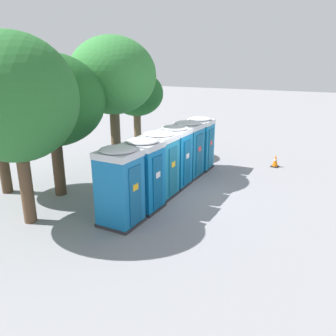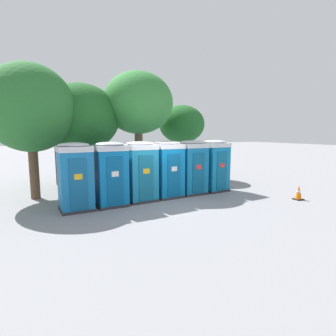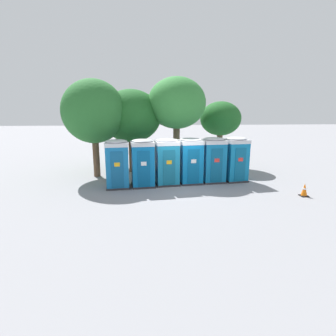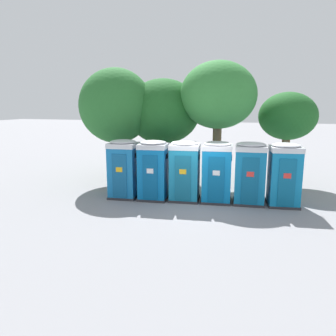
{
  "view_description": "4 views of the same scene",
  "coord_description": "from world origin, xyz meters",
  "views": [
    {
      "loc": [
        -10.44,
        -6.61,
        4.83
      ],
      "look_at": [
        -0.01,
        0.26,
        0.94
      ],
      "focal_mm": 35.0,
      "sensor_mm": 36.0,
      "label": 1
    },
    {
      "loc": [
        -4.09,
        -10.31,
        2.87
      ],
      "look_at": [
        0.65,
        0.33,
        1.32
      ],
      "focal_mm": 28.0,
      "sensor_mm": 36.0,
      "label": 2
    },
    {
      "loc": [
        -1.94,
        -13.7,
        3.99
      ],
      "look_at": [
        -0.64,
        0.18,
        0.92
      ],
      "focal_mm": 28.0,
      "sensor_mm": 36.0,
      "label": 3
    },
    {
      "loc": [
        2.51,
        -12.91,
        4.06
      ],
      "look_at": [
        -1.4,
        0.1,
        1.37
      ],
      "focal_mm": 35.0,
      "sensor_mm": 36.0,
      "label": 4
    }
  ],
  "objects": [
    {
      "name": "ground_plane",
      "position": [
        0.0,
        0.0,
        0.0
      ],
      "size": [
        120.0,
        120.0,
        0.0
      ],
      "primitive_type": "plane",
      "color": "gray"
    },
    {
      "name": "portapotty_0",
      "position": [
        -3.34,
        -0.14,
        1.28
      ],
      "size": [
        1.3,
        1.31,
        2.54
      ],
      "color": "#2D2D33",
      "rests_on": "ground"
    },
    {
      "name": "portapotty_1",
      "position": [
        -2.01,
        -0.03,
        1.28
      ],
      "size": [
        1.31,
        1.31,
        2.54
      ],
      "color": "#2D2D33",
      "rests_on": "ground"
    },
    {
      "name": "portapotty_2",
      "position": [
        -0.69,
        0.2,
        1.28
      ],
      "size": [
        1.35,
        1.32,
        2.54
      ],
      "color": "#2D2D33",
      "rests_on": "ground"
    },
    {
      "name": "portapotty_3",
      "position": [
        0.63,
        0.36,
        1.28
      ],
      "size": [
        1.34,
        1.32,
        2.54
      ],
      "color": "#2D2D33",
      "rests_on": "ground"
    },
    {
      "name": "portapotty_4",
      "position": [
        1.95,
        0.5,
        1.28
      ],
      "size": [
        1.33,
        1.29,
        2.54
      ],
      "color": "#2D2D33",
      "rests_on": "ground"
    },
    {
      "name": "portapotty_5",
      "position": [
        3.28,
        0.61,
        1.28
      ],
      "size": [
        1.36,
        1.35,
        2.54
      ],
      "color": "#2D2D33",
      "rests_on": "ground"
    },
    {
      "name": "street_tree_1",
      "position": [
        -2.7,
        3.54,
        3.62
      ],
      "size": [
        3.85,
        3.85,
        5.32
      ],
      "color": "#4C3826",
      "rests_on": "ground"
    },
    {
      "name": "street_tree_2",
      "position": [
        -4.84,
        2.42,
        3.91
      ],
      "size": [
        3.69,
        3.69,
        5.81
      ],
      "color": "brown",
      "rests_on": "ground"
    },
    {
      "name": "street_tree_3",
      "position": [
        0.19,
        3.17,
        4.41
      ],
      "size": [
        3.67,
        3.67,
        6.06
      ],
      "color": "brown",
      "rests_on": "ground"
    },
    {
      "name": "street_tree_4",
      "position": [
        3.48,
        4.56,
        3.39
      ],
      "size": [
        2.85,
        2.85,
        4.62
      ],
      "color": "brown",
      "rests_on": "ground"
    },
    {
      "name": "traffic_cone",
      "position": [
        5.62,
        -2.46,
        0.31
      ],
      "size": [
        0.36,
        0.36,
        0.64
      ],
      "color": "black",
      "rests_on": "ground"
    }
  ]
}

